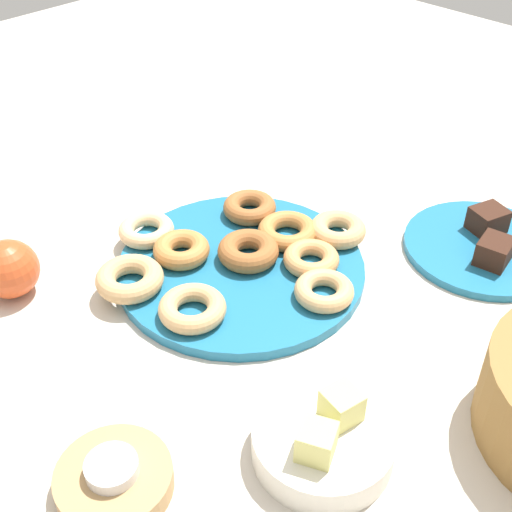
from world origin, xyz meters
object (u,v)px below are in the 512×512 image
object	(u,v)px
donut_4	(338,230)
donut_6	(288,231)
donut_0	(181,250)
melon_chunk_right	(317,442)
melon_chunk_left	(342,405)
donut_9	(250,252)
candle_holder	(114,480)
donut_5	(130,279)
brownie_near	(488,220)
cake_plate	(483,247)
brownie_far	(494,251)
tealight	(112,468)
donut_plate	(241,268)
fruit_bowl	(323,442)
donut_1	(192,308)
donut_3	(324,291)
donut_2	(250,207)
donut_7	(311,259)
apple	(9,269)
donut_8	(146,230)

from	to	relation	value
donut_4	donut_6	bearing A→B (deg)	-42.67
donut_0	melon_chunk_right	xyz separation A→B (m)	(0.13, 0.36, 0.03)
donut_0	melon_chunk_left	world-z (taller)	melon_chunk_left
donut_9	candle_holder	size ratio (longest dim) A/B	0.73
donut_5	donut_9	xyz separation A→B (m)	(-0.15, 0.07, 0.00)
donut_9	melon_chunk_right	size ratio (longest dim) A/B	2.41
brownie_near	candle_holder	distance (m)	0.65
cake_plate	brownie_far	size ratio (longest dim) A/B	4.68
melon_chunk_right	brownie_near	bearing A→B (deg)	-169.75
donut_6	melon_chunk_right	world-z (taller)	melon_chunk_right
cake_plate	tealight	xyz separation A→B (m)	(0.62, -0.06, 0.03)
donut_plate	fruit_bowl	size ratio (longest dim) A/B	2.31
donut_4	cake_plate	bearing A→B (deg)	131.10
donut_1	donut_6	xyz separation A→B (m)	(-0.21, -0.03, 0.00)
tealight	melon_chunk_right	world-z (taller)	melon_chunk_right
donut_3	donut_6	world-z (taller)	donut_6
candle_holder	brownie_near	bearing A→B (deg)	176.22
donut_9	fruit_bowl	distance (m)	0.32
donut_4	brownie_near	size ratio (longest dim) A/B	1.68
donut_2	cake_plate	size ratio (longest dim) A/B	0.35
donut_plate	donut_5	distance (m)	0.16
donut_3	donut_7	xyz separation A→B (m)	(-0.04, -0.06, 0.00)
donut_1	donut_9	world-z (taller)	donut_9
donut_2	fruit_bowl	size ratio (longest dim) A/B	0.54
brownie_near	fruit_bowl	size ratio (longest dim) A/B	0.33
melon_chunk_left	apple	world-z (taller)	apple
melon_chunk_right	donut_2	bearing A→B (deg)	-126.44
melon_chunk_right	apple	bearing A→B (deg)	-81.68
cake_plate	melon_chunk_left	xyz separation A→B (m)	(0.41, 0.06, 0.05)
donut_9	candle_holder	distance (m)	0.38
donut_plate	brownie_far	distance (m)	0.36
apple	donut_plate	bearing A→B (deg)	142.56
donut_0	brownie_near	distance (m)	0.46
donut_8	apple	bearing A→B (deg)	-12.77
brownie_near	tealight	world-z (taller)	brownie_near
candle_holder	melon_chunk_left	bearing A→B (deg)	149.39
melon_chunk_left	donut_8	bearing A→B (deg)	-99.57
donut_4	tealight	world-z (taller)	donut_4
donut_5	donut_9	world-z (taller)	donut_9
donut_plate	tealight	xyz separation A→B (m)	(0.33, 0.16, 0.03)
donut_3	donut_1	bearing A→B (deg)	-33.62
donut_0	melon_chunk_right	size ratio (longest dim) A/B	2.23
donut_6	donut_5	bearing A→B (deg)	-18.13
donut_1	brownie_near	bearing A→B (deg)	159.11
donut_plate	donut_9	size ratio (longest dim) A/B	4.02
donut_5	donut_7	world-z (taller)	donut_5
donut_7	apple	bearing A→B (deg)	-39.91
donut_2	donut_5	distance (m)	0.23
candle_holder	melon_chunk_right	bearing A→B (deg)	139.00
donut_6	melon_chunk_left	size ratio (longest dim) A/B	2.43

